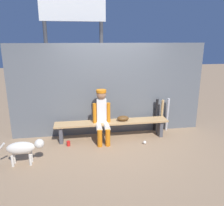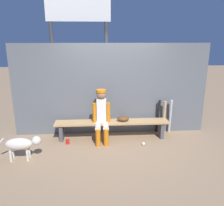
# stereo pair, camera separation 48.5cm
# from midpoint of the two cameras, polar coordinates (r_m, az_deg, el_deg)

# --- Properties ---
(ground_plane) EXTENTS (30.00, 30.00, 0.00)m
(ground_plane) POSITION_cam_midpoint_polar(r_m,az_deg,el_deg) (5.56, 2.53, -8.82)
(ground_plane) COLOR #937556
(chainlink_fence) EXTENTS (4.72, 0.03, 2.22)m
(chainlink_fence) POSITION_cam_midpoint_polar(r_m,az_deg,el_deg) (5.55, 2.25, 3.24)
(chainlink_fence) COLOR #595E63
(chainlink_fence) RESTS_ON ground_plane
(dugout_bench) EXTENTS (2.68, 0.36, 0.43)m
(dugout_bench) POSITION_cam_midpoint_polar(r_m,az_deg,el_deg) (5.43, 2.57, -5.52)
(dugout_bench) COLOR tan
(dugout_bench) RESTS_ON ground_plane
(player_seated) EXTENTS (0.41, 0.55, 1.21)m
(player_seated) POSITION_cam_midpoint_polar(r_m,az_deg,el_deg) (5.21, 0.03, -2.90)
(player_seated) COLOR silver
(player_seated) RESTS_ON ground_plane
(baseball_glove) EXTENTS (0.28, 0.20, 0.12)m
(baseball_glove) POSITION_cam_midpoint_polar(r_m,az_deg,el_deg) (5.41, 5.37, -3.96)
(baseball_glove) COLOR #593819
(baseball_glove) RESTS_ON dugout_bench
(bat_aluminum_black) EXTENTS (0.08, 0.17, 0.87)m
(bat_aluminum_black) POSITION_cam_midpoint_polar(r_m,az_deg,el_deg) (5.89, 13.77, -3.29)
(bat_aluminum_black) COLOR black
(bat_aluminum_black) RESTS_ON ground_plane
(bat_wood_tan) EXTENTS (0.07, 0.13, 0.85)m
(bat_wood_tan) POSITION_cam_midpoint_polar(r_m,az_deg,el_deg) (5.89, 15.20, -3.52)
(bat_wood_tan) COLOR tan
(bat_wood_tan) RESTS_ON ground_plane
(bat_aluminum_silver) EXTENTS (0.08, 0.15, 0.87)m
(bat_aluminum_silver) POSITION_cam_midpoint_polar(r_m,az_deg,el_deg) (5.96, 16.61, -3.27)
(bat_aluminum_silver) COLOR #B7B7BC
(bat_aluminum_silver) RESTS_ON ground_plane
(baseball) EXTENTS (0.07, 0.07, 0.07)m
(baseball) POSITION_cam_midpoint_polar(r_m,az_deg,el_deg) (5.28, 10.55, -10.03)
(baseball) COLOR white
(baseball) RESTS_ON ground_plane
(cup_on_ground) EXTENTS (0.08, 0.08, 0.11)m
(cup_on_ground) POSITION_cam_midpoint_polar(r_m,az_deg,el_deg) (5.31, -8.43, -9.58)
(cup_on_ground) COLOR red
(cup_on_ground) RESTS_ON ground_plane
(cup_on_bench) EXTENTS (0.08, 0.08, 0.11)m
(cup_on_bench) POSITION_cam_midpoint_polar(r_m,az_deg,el_deg) (5.39, 1.21, -4.02)
(cup_on_bench) COLOR silver
(cup_on_bench) RESTS_ON dugout_bench
(scoreboard) EXTENTS (1.98, 0.27, 3.97)m
(scoreboard) POSITION_cam_midpoint_polar(r_m,az_deg,el_deg) (6.46, -5.63, 19.65)
(scoreboard) COLOR #3F3F42
(scoreboard) RESTS_ON ground_plane
(dog) EXTENTS (0.84, 0.20, 0.49)m
(dog) POSITION_cam_midpoint_polar(r_m,az_deg,el_deg) (4.75, -18.90, -9.74)
(dog) COLOR beige
(dog) RESTS_ON ground_plane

